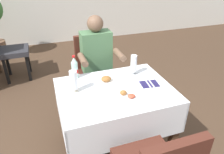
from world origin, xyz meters
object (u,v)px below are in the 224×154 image
object	(u,v)px
beer_glass_left	(134,65)
cola_bottle_primary	(75,68)
plate_near_camera	(129,96)
chair_far_diner_seat	(94,69)
background_chair_right	(7,48)
napkin_cutlery_set	(149,84)
seated_diner_far	(98,62)
main_dining_table	(115,104)
beer_glass_middle	(74,82)
plate_far_diner	(106,80)

from	to	relation	value
beer_glass_left	cola_bottle_primary	bearing A→B (deg)	168.36
cola_bottle_primary	plate_near_camera	bearing A→B (deg)	-52.80
chair_far_diner_seat	beer_glass_left	world-z (taller)	chair_far_diner_seat
chair_far_diner_seat	background_chair_right	world-z (taller)	same
plate_near_camera	napkin_cutlery_set	xyz separation A→B (m)	(0.28, 0.14, -0.01)
seated_diner_far	napkin_cutlery_set	distance (m)	0.78
chair_far_diner_seat	beer_glass_left	bearing A→B (deg)	-64.05
chair_far_diner_seat	seated_diner_far	xyz separation A→B (m)	(0.02, -0.11, 0.16)
main_dining_table	cola_bottle_primary	bearing A→B (deg)	132.51
main_dining_table	chair_far_diner_seat	distance (m)	0.80
beer_glass_left	background_chair_right	bearing A→B (deg)	128.54
chair_far_diner_seat	napkin_cutlery_set	size ratio (longest dim) A/B	4.98
beer_glass_middle	cola_bottle_primary	bearing A→B (deg)	77.82
beer_glass_left	beer_glass_middle	world-z (taller)	beer_glass_left
plate_near_camera	beer_glass_middle	xyz separation A→B (m)	(-0.44, 0.25, 0.10)
seated_diner_far	plate_near_camera	size ratio (longest dim) A/B	5.14
plate_near_camera	beer_glass_left	world-z (taller)	beer_glass_left
plate_near_camera	beer_glass_middle	size ratio (longest dim) A/B	1.14
chair_far_diner_seat	background_chair_right	distance (m)	1.64
seated_diner_far	background_chair_right	distance (m)	1.74
seated_diner_far	napkin_cutlery_set	xyz separation A→B (m)	(0.33, -0.71, 0.02)
cola_bottle_primary	chair_far_diner_seat	bearing A→B (deg)	55.21
chair_far_diner_seat	napkin_cutlery_set	world-z (taller)	chair_far_diner_seat
chair_far_diner_seat	cola_bottle_primary	distance (m)	0.62
main_dining_table	chair_far_diner_seat	bearing A→B (deg)	90.00
plate_near_camera	plate_far_diner	world-z (taller)	plate_far_diner
plate_far_diner	napkin_cutlery_set	distance (m)	0.43
chair_far_diner_seat	beer_glass_middle	xyz separation A→B (m)	(-0.37, -0.72, 0.29)
plate_near_camera	napkin_cutlery_set	size ratio (longest dim) A/B	1.26
beer_glass_middle	napkin_cutlery_set	xyz separation A→B (m)	(0.72, -0.11, -0.10)
background_chair_right	beer_glass_middle	bearing A→B (deg)	-68.38
beer_glass_middle	beer_glass_left	bearing A→B (deg)	11.91
beer_glass_left	background_chair_right	size ratio (longest dim) A/B	0.22
beer_glass_left	napkin_cutlery_set	size ratio (longest dim) A/B	1.11
beer_glass_left	napkin_cutlery_set	world-z (taller)	beer_glass_left
plate_far_diner	beer_glass_middle	xyz separation A→B (m)	(-0.33, -0.07, 0.09)
beer_glass_middle	plate_near_camera	bearing A→B (deg)	-29.37
main_dining_table	background_chair_right	distance (m)	2.29
napkin_cutlery_set	chair_far_diner_seat	bearing A→B (deg)	112.91
main_dining_table	beer_glass_middle	xyz separation A→B (m)	(-0.37, 0.08, 0.28)
beer_glass_middle	main_dining_table	bearing A→B (deg)	-12.69
seated_diner_far	background_chair_right	world-z (taller)	seated_diner_far
beer_glass_middle	background_chair_right	size ratio (longest dim) A/B	0.22
seated_diner_far	plate_near_camera	xyz separation A→B (m)	(0.05, -0.86, 0.03)
plate_near_camera	beer_glass_left	bearing A→B (deg)	61.61
main_dining_table	napkin_cutlery_set	size ratio (longest dim) A/B	5.54
beer_glass_left	seated_diner_far	bearing A→B (deg)	119.16
main_dining_table	plate_far_diner	bearing A→B (deg)	103.95
plate_near_camera	background_chair_right	bearing A→B (deg)	119.09
seated_diner_far	napkin_cutlery_set	size ratio (longest dim) A/B	6.47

